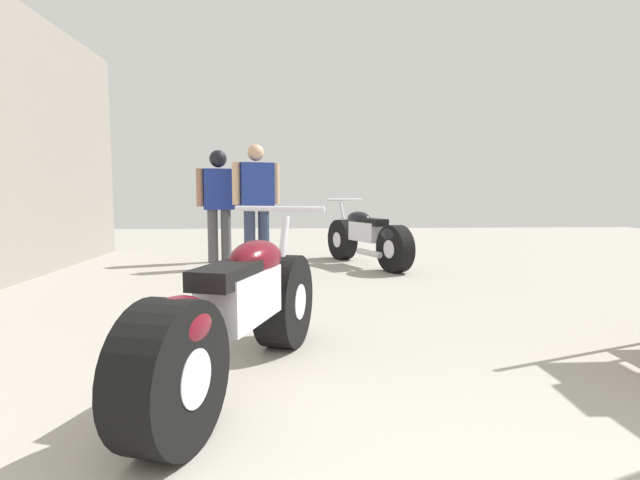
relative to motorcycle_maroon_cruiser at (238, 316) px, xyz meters
The scene contains 5 objects.
ground_plane 1.91m from the motorcycle_maroon_cruiser, 74.66° to the left, with size 18.84×18.84×0.00m, color #9E998E.
motorcycle_maroon_cruiser is the anchor object (origin of this frame).
motorcycle_black_naked 4.43m from the motorcycle_maroon_cruiser, 72.68° to the left, with size 1.00×1.88×0.92m.
mechanic_in_blue 4.26m from the motorcycle_maroon_cruiser, 92.85° to the left, with size 0.66×0.38×1.66m.
mechanic_with_helmet 4.82m from the motorcycle_maroon_cruiser, 99.48° to the left, with size 0.64×0.33×1.62m.
Camera 1 is at (-0.21, -0.42, 1.03)m, focal length 27.81 mm.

